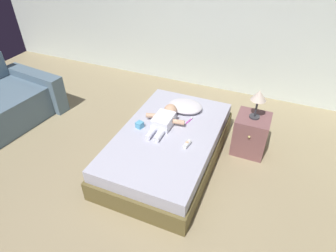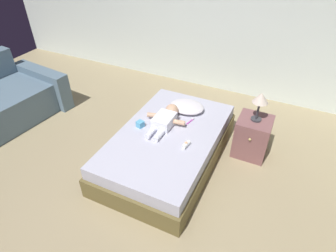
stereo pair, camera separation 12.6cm
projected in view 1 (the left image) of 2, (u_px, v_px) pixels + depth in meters
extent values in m
plane|color=#9A8A65|center=(111.00, 215.00, 2.84)|extent=(8.00, 8.00, 0.00)
cube|color=brown|center=(168.00, 151.00, 3.43)|extent=(1.12, 1.86, 0.24)
cube|color=#B3B3C5|center=(168.00, 138.00, 3.31)|extent=(1.07, 1.78, 0.15)
ellipsoid|color=silver|center=(185.00, 106.00, 3.63)|extent=(0.44, 0.34, 0.10)
cube|color=white|center=(164.00, 121.00, 3.35)|extent=(0.21, 0.29, 0.13)
sphere|color=tan|center=(170.00, 110.00, 3.50)|extent=(0.16, 0.16, 0.16)
cylinder|color=tan|center=(152.00, 116.00, 3.44)|extent=(0.15, 0.09, 0.06)
cylinder|color=tan|center=(178.00, 122.00, 3.33)|extent=(0.15, 0.07, 0.06)
cylinder|color=white|center=(151.00, 133.00, 3.22)|extent=(0.06, 0.19, 0.06)
cylinder|color=white|center=(160.00, 135.00, 3.18)|extent=(0.06, 0.19, 0.06)
cube|color=#B13BA5|center=(189.00, 121.00, 3.45)|extent=(0.04, 0.12, 0.01)
cube|color=white|center=(192.00, 118.00, 3.48)|extent=(0.02, 0.03, 0.01)
cube|color=slate|center=(37.00, 88.00, 4.35)|extent=(1.04, 0.31, 0.55)
cube|color=brown|center=(251.00, 134.00, 3.49)|extent=(0.39, 0.39, 0.50)
sphere|color=tan|center=(249.00, 137.00, 3.27)|extent=(0.03, 0.03, 0.03)
cylinder|color=#333338|center=(254.00, 117.00, 3.33)|extent=(0.12, 0.12, 0.02)
cylinder|color=#333338|center=(256.00, 108.00, 3.26)|extent=(0.02, 0.02, 0.22)
cone|color=beige|center=(259.00, 95.00, 3.16)|extent=(0.18, 0.18, 0.12)
cube|color=#54A9D2|center=(140.00, 125.00, 3.33)|extent=(0.09, 0.09, 0.08)
cylinder|color=white|center=(187.00, 144.00, 3.07)|extent=(0.07, 0.12, 0.05)
cone|color=#F3AF7C|center=(187.00, 141.00, 3.05)|extent=(0.04, 0.04, 0.02)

